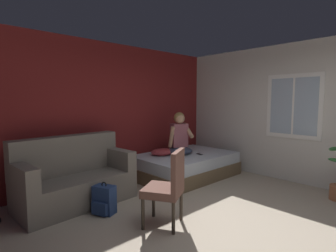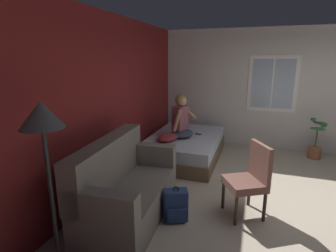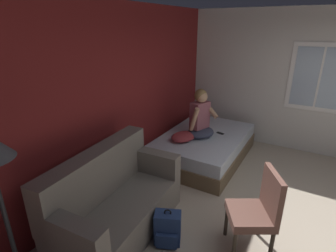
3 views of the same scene
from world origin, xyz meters
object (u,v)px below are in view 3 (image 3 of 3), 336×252
backpack (168,229)px  throw_pillow (183,137)px  person_seated (200,118)px  side_chair (257,209)px  cell_phone (220,133)px  bed (204,146)px  couch (115,203)px

backpack → throw_pillow: throw_pillow is taller
person_seated → backpack: 2.21m
side_chair → cell_phone: (1.94, 1.11, -0.05)m
bed → cell_phone: cell_phone is taller
cell_phone → couch: bearing=4.0°
person_seated → cell_phone: (0.31, -0.28, -0.35)m
couch → side_chair: size_ratio=1.79×
throw_pillow → cell_phone: size_ratio=3.33×
couch → throw_pillow: size_ratio=3.65×
bed → backpack: 2.23m
backpack → side_chair: bearing=-64.2°
bed → person_seated: size_ratio=2.39×
couch → side_chair: (0.56, -1.52, 0.14)m
bed → side_chair: bearing=-142.5°
backpack → throw_pillow: (1.73, 0.69, 0.36)m
couch → backpack: (0.14, -0.65, -0.20)m
side_chair → backpack: (-0.42, 0.87, -0.34)m
backpack → cell_phone: (2.36, 0.24, 0.29)m
throw_pillow → cell_phone: bearing=-36.2°
side_chair → person_seated: 2.16m
person_seated → throw_pillow: person_seated is taller
bed → side_chair: (-1.75, -1.35, 0.30)m
couch → cell_phone: bearing=-9.4°
couch → throw_pillow: (1.87, 0.05, 0.16)m
person_seated → couch: bearing=176.6°
backpack → couch: bearing=102.0°
bed → couch: 2.33m
bed → backpack: (-2.18, -0.47, -0.04)m
backpack → throw_pillow: bearing=21.9°
person_seated → cell_phone: size_ratio=6.08×
person_seated → cell_phone: 0.55m
throw_pillow → bed: bearing=-26.5°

